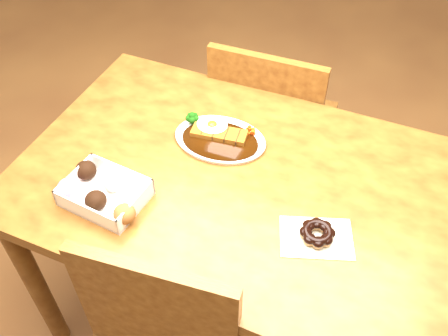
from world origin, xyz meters
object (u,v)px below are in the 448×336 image
at_px(table, 235,200).
at_px(pon_de_ring, 317,234).
at_px(katsu_curry_plate, 219,137).
at_px(chair_far, 271,126).
at_px(donut_box, 102,192).

height_order(table, pon_de_ring, pon_de_ring).
xyz_separation_m(table, katsu_curry_plate, (-0.10, 0.12, 0.11)).
bearing_deg(chair_far, donut_box, 71.28).
height_order(donut_box, pon_de_ring, donut_box).
relative_size(katsu_curry_plate, pon_de_ring, 1.33).
bearing_deg(pon_de_ring, chair_far, 116.92).
xyz_separation_m(donut_box, pon_de_ring, (0.55, 0.10, -0.01)).
bearing_deg(pon_de_ring, donut_box, -169.76).
height_order(chair_far, katsu_curry_plate, chair_far).
bearing_deg(katsu_curry_plate, table, -49.56).
bearing_deg(katsu_curry_plate, chair_far, 85.24).
bearing_deg(chair_far, katsu_curry_plate, 83.07).
height_order(katsu_curry_plate, pon_de_ring, katsu_curry_plate).
xyz_separation_m(chair_far, donut_box, (-0.22, -0.74, 0.30)).
xyz_separation_m(katsu_curry_plate, donut_box, (-0.19, -0.33, 0.02)).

